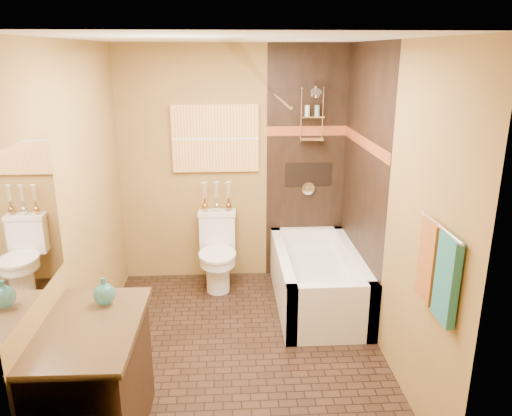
{
  "coord_description": "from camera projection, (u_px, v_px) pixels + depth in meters",
  "views": [
    {
      "loc": [
        -0.08,
        -3.68,
        2.42
      ],
      "look_at": [
        0.17,
        0.4,
        1.13
      ],
      "focal_mm": 35.0,
      "sensor_mm": 36.0,
      "label": 1
    }
  ],
  "objects": [
    {
      "name": "mosaic_band_right",
      "position": [
        364.0,
        143.0,
        4.53
      ],
      "size": [
        0.01,
        1.5,
        0.1
      ],
      "primitive_type": "cube",
      "color": "maroon",
      "rests_on": "alcove_tile_right"
    },
    {
      "name": "alcove_tile_right",
      "position": [
        363.0,
        182.0,
        4.64
      ],
      "size": [
        0.01,
        1.5,
        2.5
      ],
      "primitive_type": "cube",
      "color": "black",
      "rests_on": "wall_right"
    },
    {
      "name": "shower_fixtures",
      "position": [
        312.0,
        128.0,
        5.09
      ],
      "size": [
        0.24,
        0.33,
        1.16
      ],
      "color": "silver",
      "rests_on": "floor"
    },
    {
      "name": "sunset_painting",
      "position": [
        215.0,
        139.0,
        5.16
      ],
      "size": [
        0.9,
        0.04,
        0.7
      ],
      "primitive_type": "cube",
      "color": "orange",
      "rests_on": "wall_back"
    },
    {
      "name": "vanity",
      "position": [
        94.0,
        385.0,
        3.1
      ],
      "size": [
        0.61,
        0.98,
        0.86
      ],
      "rotation": [
        0.0,
        0.0,
        -0.02
      ],
      "color": "black",
      "rests_on": "floor"
    },
    {
      "name": "wall_left",
      "position": [
        80.0,
        212.0,
        3.79
      ],
      "size": [
        0.02,
        3.0,
        2.5
      ],
      "primitive_type": "cube",
      "color": "#A27A3E",
      "rests_on": "floor"
    },
    {
      "name": "wall_back",
      "position": [
        234.0,
        166.0,
        5.29
      ],
      "size": [
        2.4,
        0.02,
        2.5
      ],
      "primitive_type": "cube",
      "color": "#A27A3E",
      "rests_on": "floor"
    },
    {
      "name": "towel_teal",
      "position": [
        447.0,
        280.0,
        2.82
      ],
      "size": [
        0.05,
        0.22,
        0.52
      ],
      "primitive_type": "cube",
      "color": "#206C6B",
      "rests_on": "towel_bar"
    },
    {
      "name": "alcove_niche",
      "position": [
        308.0,
        175.0,
        5.35
      ],
      "size": [
        0.5,
        0.01,
        0.25
      ],
      "primitive_type": "cube",
      "color": "black",
      "rests_on": "alcove_tile_back"
    },
    {
      "name": "toilet",
      "position": [
        218.0,
        251.0,
        5.26
      ],
      "size": [
        0.41,
        0.6,
        0.79
      ],
      "rotation": [
        0.0,
        0.0,
        -0.04
      ],
      "color": "white",
      "rests_on": "floor"
    },
    {
      "name": "teal_bottle",
      "position": [
        104.0,
        291.0,
        3.19
      ],
      "size": [
        0.16,
        0.16,
        0.22
      ],
      "primitive_type": null,
      "rotation": [
        0.0,
        0.0,
        -0.12
      ],
      "color": "#277477",
      "rests_on": "vanity"
    },
    {
      "name": "bathtub",
      "position": [
        317.0,
        283.0,
        4.93
      ],
      "size": [
        0.8,
        1.5,
        0.55
      ],
      "color": "white",
      "rests_on": "floor"
    },
    {
      "name": "floor",
      "position": [
        239.0,
        349.0,
        4.24
      ],
      "size": [
        3.0,
        3.0,
        0.0
      ],
      "primitive_type": "plane",
      "color": "black",
      "rests_on": "ground"
    },
    {
      "name": "ceiling",
      "position": [
        235.0,
        38.0,
        3.48
      ],
      "size": [
        3.0,
        3.0,
        0.0
      ],
      "primitive_type": "plane",
      "color": "silver",
      "rests_on": "wall_back"
    },
    {
      "name": "alcove_tile_back",
      "position": [
        306.0,
        165.0,
        5.32
      ],
      "size": [
        0.85,
        0.01,
        2.5
      ],
      "primitive_type": "cube",
      "color": "black",
      "rests_on": "wall_back"
    },
    {
      "name": "bud_vases",
      "position": [
        217.0,
        196.0,
        5.26
      ],
      "size": [
        0.32,
        0.07,
        0.31
      ],
      "color": "#C1883C",
      "rests_on": "toilet"
    },
    {
      "name": "curtain_rod",
      "position": [
        280.0,
        98.0,
        4.37
      ],
      "size": [
        0.03,
        1.55,
        0.03
      ],
      "primitive_type": "cylinder",
      "rotation": [
        1.57,
        0.0,
        0.0
      ],
      "color": "silver",
      "rests_on": "wall_back"
    },
    {
      "name": "mosaic_band_back",
      "position": [
        308.0,
        131.0,
        5.2
      ],
      "size": [
        0.85,
        0.01,
        0.1
      ],
      "primitive_type": "cube",
      "color": "maroon",
      "rests_on": "alcove_tile_back"
    },
    {
      "name": "vanity_mirror",
      "position": [
        27.0,
        224.0,
        2.76
      ],
      "size": [
        0.01,
        1.0,
        0.9
      ],
      "primitive_type": "cube",
      "color": "white",
      "rests_on": "wall_left"
    },
    {
      "name": "towel_rust",
      "position": [
        429.0,
        261.0,
        3.07
      ],
      "size": [
        0.05,
        0.22,
        0.52
      ],
      "primitive_type": "cube",
      "color": "#95581B",
      "rests_on": "towel_bar"
    },
    {
      "name": "towel_bar",
      "position": [
        441.0,
        227.0,
        2.87
      ],
      "size": [
        0.02,
        0.55,
        0.02
      ],
      "primitive_type": "cylinder",
      "rotation": [
        1.57,
        0.0,
        0.0
      ],
      "color": "silver",
      "rests_on": "wall_right"
    },
    {
      "name": "wall_front",
      "position": [
        245.0,
        301.0,
        2.43
      ],
      "size": [
        2.4,
        0.02,
        2.5
      ],
      "primitive_type": "cube",
      "color": "#A27A3E",
      "rests_on": "floor"
    },
    {
      "name": "wall_right",
      "position": [
        389.0,
        206.0,
        3.93
      ],
      "size": [
        0.02,
        3.0,
        2.5
      ],
      "primitive_type": "cube",
      "color": "#A27A3E",
      "rests_on": "floor"
    }
  ]
}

